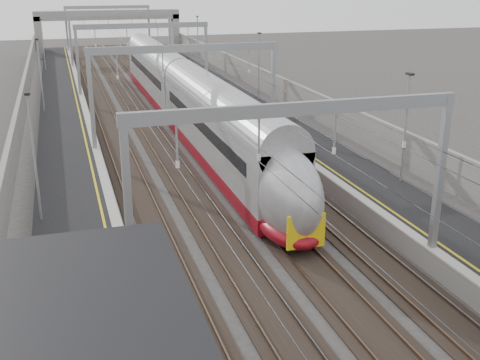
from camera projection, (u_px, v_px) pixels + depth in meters
platform_left at (68, 146)px, 42.58m from camera, size 4.00×120.00×1.00m
platform_right at (280, 130)px, 46.97m from camera, size 4.00×120.00×1.00m
tracks at (179, 143)px, 44.92m from camera, size 11.40×140.00×0.20m
overhead_line at (161, 51)px, 48.95m from camera, size 13.00×140.00×6.60m
overbridge at (108, 21)px, 93.07m from camera, size 22.00×2.20×6.90m
wall_left at (19, 134)px, 41.35m from camera, size 0.30×120.00×3.20m
wall_right at (318, 113)px, 47.49m from camera, size 0.30×120.00×3.20m
train at (189, 106)px, 47.46m from camera, size 2.80×51.11×4.43m
signal_green at (88, 73)px, 62.17m from camera, size 0.32×0.32×3.48m
signal_red_near at (168, 69)px, 64.96m from camera, size 0.32×0.32×3.48m
signal_red_far at (187, 68)px, 65.68m from camera, size 0.32×0.32×3.48m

